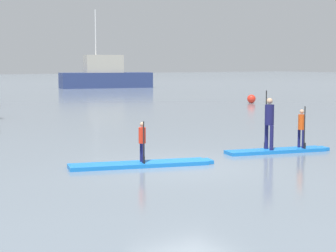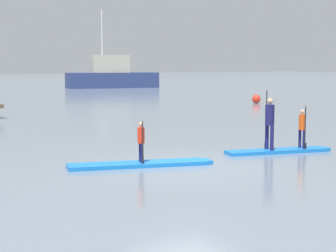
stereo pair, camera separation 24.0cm
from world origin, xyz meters
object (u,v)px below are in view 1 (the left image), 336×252
at_px(paddler_child_solo, 142,140).
at_px(paddler_adult, 269,120).
at_px(paddleboard_far, 278,151).
at_px(mooring_buoy_near, 251,99).
at_px(paddleboard_near, 142,164).
at_px(paddler_child_front, 302,126).
at_px(motor_boat_small_navy, 105,76).

xyz_separation_m(paddler_child_solo, paddler_adult, (4.21, -0.15, 0.29)).
relative_size(paddleboard_far, mooring_buoy_near, 5.84).
bearing_deg(paddler_adult, paddleboard_near, 177.74).
bearing_deg(paddler_child_solo, paddler_child_front, -4.89).
bearing_deg(mooring_buoy_near, paddleboard_far, -129.71).
xyz_separation_m(motor_boat_small_navy, mooring_buoy_near, (-2.90, -25.99, -1.00)).
bearing_deg(paddler_child_front, paddleboard_far, 163.94).
distance_m(paddleboard_far, motor_boat_small_navy, 45.35).
distance_m(paddler_adult, mooring_buoy_near, 21.28).
distance_m(motor_boat_small_navy, mooring_buoy_near, 26.17).
bearing_deg(motor_boat_small_navy, paddler_adult, -111.60).
bearing_deg(motor_boat_small_navy, mooring_buoy_near, -96.36).
distance_m(paddler_child_solo, mooring_buoy_near, 24.12).
xyz_separation_m(paddler_child_solo, mooring_buoy_near, (18.02, 16.04, -0.39)).
height_order(paddleboard_far, mooring_buoy_near, mooring_buoy_near).
xyz_separation_m(paddler_child_front, motor_boat_small_navy, (15.67, 42.47, 0.53)).
bearing_deg(paddleboard_near, motor_boat_small_navy, 63.52).
relative_size(paddler_child_solo, paddler_child_front, 0.85).
xyz_separation_m(paddler_child_solo, paddleboard_far, (4.50, -0.24, -0.62)).
relative_size(paddler_child_solo, paddler_adult, 0.62).
bearing_deg(paddler_adult, paddler_child_solo, 177.97).
relative_size(paddler_child_front, mooring_buoy_near, 2.24).
xyz_separation_m(paddleboard_near, paddleboard_far, (4.51, -0.25, -0.00)).
bearing_deg(paddleboard_far, mooring_buoy_near, 50.29).
bearing_deg(paddler_child_front, paddler_child_solo, 175.11).
xyz_separation_m(paddler_child_solo, motor_boat_small_navy, (20.91, 42.02, 0.60)).
bearing_deg(mooring_buoy_near, paddler_child_front, -127.78).
xyz_separation_m(paddleboard_near, paddler_child_solo, (0.01, -0.02, 0.62)).
bearing_deg(paddler_adult, motor_boat_small_navy, 68.40).
height_order(paddleboard_near, mooring_buoy_near, mooring_buoy_near).
relative_size(paddleboard_near, paddler_child_front, 2.98).
height_order(paddler_child_solo, paddleboard_far, paddler_child_solo).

